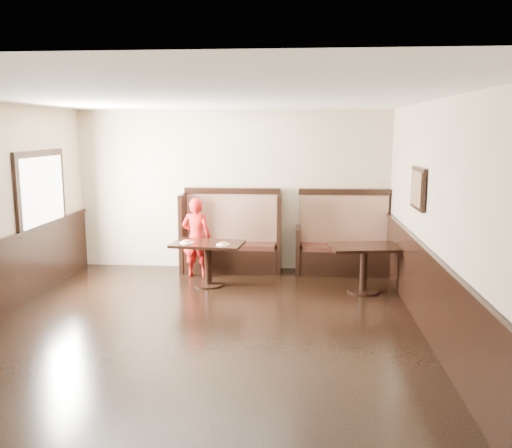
# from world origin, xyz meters

# --- Properties ---
(ground) EXTENTS (7.00, 7.00, 0.00)m
(ground) POSITION_xyz_m (0.00, 0.00, 0.00)
(ground) COLOR black
(ground) RESTS_ON ground
(room_shell) EXTENTS (7.00, 7.00, 7.00)m
(room_shell) POSITION_xyz_m (-0.30, 0.28, 0.67)
(room_shell) COLOR tan
(room_shell) RESTS_ON ground
(booth_main) EXTENTS (1.75, 0.72, 1.45)m
(booth_main) POSITION_xyz_m (0.00, 3.30, 0.53)
(booth_main) COLOR black
(booth_main) RESTS_ON ground
(booth_neighbor) EXTENTS (1.65, 0.72, 1.45)m
(booth_neighbor) POSITION_xyz_m (1.95, 3.29, 0.48)
(booth_neighbor) COLOR black
(booth_neighbor) RESTS_ON ground
(table_main) EXTENTS (1.17, 0.81, 0.70)m
(table_main) POSITION_xyz_m (-0.26, 2.31, 0.54)
(table_main) COLOR black
(table_main) RESTS_ON ground
(table_neighbor) EXTENTS (1.13, 0.83, 0.72)m
(table_neighbor) POSITION_xyz_m (2.17, 2.17, 0.54)
(table_neighbor) COLOR black
(table_neighbor) RESTS_ON ground
(child) EXTENTS (0.52, 0.37, 1.34)m
(child) POSITION_xyz_m (-0.53, 2.83, 0.67)
(child) COLOR red
(child) RESTS_ON ground
(pizza_plate_left) EXTENTS (0.22, 0.22, 0.04)m
(pizza_plate_left) POSITION_xyz_m (-0.58, 2.26, 0.71)
(pizza_plate_left) COLOR white
(pizza_plate_left) RESTS_ON table_main
(pizza_plate_right) EXTENTS (0.21, 0.21, 0.04)m
(pizza_plate_right) POSITION_xyz_m (0.01, 2.15, 0.71)
(pizza_plate_right) COLOR white
(pizza_plate_right) RESTS_ON table_main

